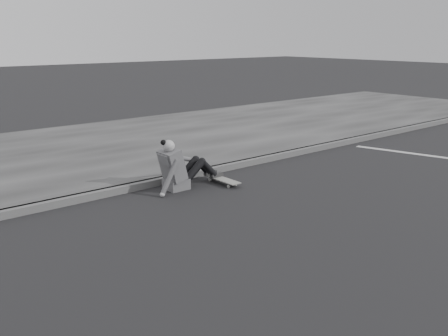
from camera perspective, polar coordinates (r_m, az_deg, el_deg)
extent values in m
plane|color=black|center=(8.67, 16.53, -2.54)|extent=(80.00, 80.00, 0.00)
cube|color=#4B4B4B|center=(10.25, 4.59, 1.03)|extent=(24.00, 0.16, 0.12)
cube|color=#353535|center=(12.53, -5.06, 3.58)|extent=(24.00, 6.00, 0.12)
cylinder|color=gray|center=(8.49, 0.53, -2.09)|extent=(0.03, 0.05, 0.05)
cylinder|color=gray|center=(8.58, 1.30, -1.91)|extent=(0.03, 0.05, 0.05)
cylinder|color=gray|center=(8.87, -1.63, -1.34)|extent=(0.03, 0.05, 0.05)
cylinder|color=gray|center=(8.96, -0.87, -1.17)|extent=(0.03, 0.05, 0.05)
cube|color=#323235|center=(8.52, 0.92, -1.82)|extent=(0.16, 0.04, 0.03)
cube|color=#323235|center=(8.91, -1.25, -1.08)|extent=(0.16, 0.04, 0.03)
cube|color=slate|center=(8.71, -0.19, -1.28)|extent=(0.20, 0.78, 0.02)
cube|color=#4D4D4F|center=(8.44, -5.47, -1.81)|extent=(0.36, 0.34, 0.18)
cube|color=#4D4D4F|center=(8.31, -5.93, 0.34)|extent=(0.37, 0.40, 0.57)
cube|color=#4D4D4F|center=(8.21, -6.70, 1.01)|extent=(0.14, 0.30, 0.20)
cylinder|color=#9C9C9C|center=(8.23, -6.26, 1.91)|extent=(0.09, 0.09, 0.08)
sphere|color=#9C9C9C|center=(8.20, -6.34, 2.51)|extent=(0.20, 0.20, 0.20)
sphere|color=black|center=(8.16, -6.96, 2.92)|extent=(0.09, 0.09, 0.09)
cylinder|color=black|center=(8.49, -3.41, -0.30)|extent=(0.43, 0.13, 0.39)
cylinder|color=black|center=(8.63, -4.11, -0.06)|extent=(0.43, 0.13, 0.39)
cylinder|color=black|center=(8.66, -1.81, 0.00)|extent=(0.35, 0.11, 0.36)
cylinder|color=black|center=(8.80, -2.53, 0.23)|extent=(0.35, 0.11, 0.36)
sphere|color=black|center=(8.55, -2.53, 0.75)|extent=(0.13, 0.13, 0.13)
sphere|color=black|center=(8.69, -3.25, 0.98)|extent=(0.13, 0.13, 0.13)
cube|color=#2A2A2A|center=(8.82, -0.85, -0.79)|extent=(0.24, 0.08, 0.07)
cube|color=#2A2A2A|center=(8.95, -1.57, -0.55)|extent=(0.24, 0.08, 0.07)
cylinder|color=#4D4D4F|center=(8.07, -6.25, -1.13)|extent=(0.38, 0.08, 0.58)
sphere|color=#9C9C9C|center=(8.06, -7.05, -3.04)|extent=(0.08, 0.08, 0.08)
cylinder|color=#4D4D4F|center=(8.56, -5.20, 1.20)|extent=(0.48, 0.08, 0.21)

